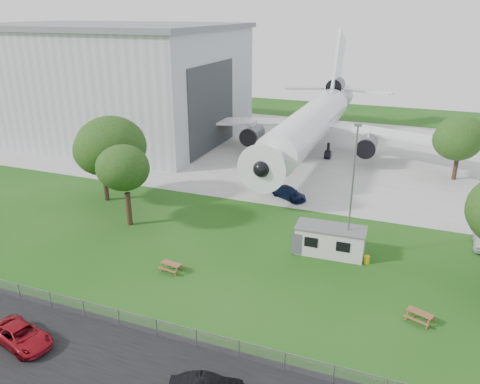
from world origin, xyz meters
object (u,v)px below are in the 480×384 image
(hangar, at_px, (107,80))
(site_cabin, at_px, (330,240))
(airliner, at_px, (312,121))
(picnic_west, at_px, (172,271))
(picnic_east, at_px, (419,321))

(hangar, distance_m, site_cabin, 54.31)
(airliner, bearing_deg, site_cabin, -73.66)
(hangar, bearing_deg, picnic_west, -48.99)
(hangar, relative_size, site_cabin, 6.32)
(picnic_east, bearing_deg, site_cabin, 157.66)
(picnic_west, xyz_separation_m, picnic_east, (19.75, 0.31, 0.00))
(airliner, relative_size, picnic_east, 26.52)
(hangar, height_order, picnic_west, hangar)
(site_cabin, bearing_deg, picnic_east, -43.98)
(hangar, distance_m, picnic_east, 65.20)
(airliner, distance_m, site_cabin, 31.17)
(airliner, relative_size, site_cabin, 7.02)
(picnic_west, distance_m, picnic_east, 19.75)
(site_cabin, xyz_separation_m, picnic_east, (7.89, -7.61, -1.31))
(site_cabin, height_order, picnic_east, site_cabin)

